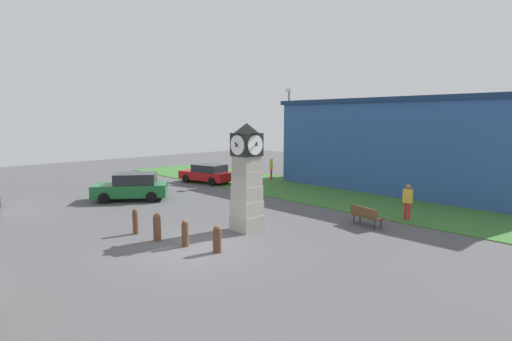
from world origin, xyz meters
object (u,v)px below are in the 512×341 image
bollard_mid_row (157,227)px  pedestrian_crossing_lot (408,200)px  bench (366,215)px  pedestrian_near_bench (271,167)px  bollard_far_row (185,233)px  bollard_end_row (217,239)px  clock_tower (247,178)px  car_far_lot (207,173)px  car_end_of_row (132,187)px  street_lamp_far_side (289,129)px  bollard_near_tower (135,221)px

bollard_mid_row → pedestrian_crossing_lot: bearing=61.7°
pedestrian_crossing_lot → bench: bearing=-111.3°
bench → pedestrian_near_bench: bearing=151.6°
bollard_far_row → pedestrian_near_bench: 17.03m
bollard_far_row → bollard_end_row: bearing=17.7°
clock_tower → bollard_end_row: 3.62m
bollard_end_row → bench: bearing=75.3°
clock_tower → car_far_lot: clock_tower is taller
bollard_far_row → car_end_of_row: car_end_of_row is taller
bollard_end_row → street_lamp_far_side: (-9.41, 14.56, 3.56)m
car_end_of_row → bench: car_end_of_row is taller
pedestrian_crossing_lot → street_lamp_far_side: bearing=156.9°
clock_tower → car_far_lot: size_ratio=1.06×
bollard_mid_row → car_far_lot: size_ratio=0.25×
clock_tower → bollard_far_row: (0.02, -3.24, -1.79)m
bollard_mid_row → pedestrian_crossing_lot: pedestrian_crossing_lot is taller
bollard_end_row → street_lamp_far_side: size_ratio=0.14×
clock_tower → street_lamp_far_side: street_lamp_far_side is taller
bollard_far_row → street_lamp_far_side: size_ratio=0.15×
car_far_lot → pedestrian_near_bench: size_ratio=2.52×
street_lamp_far_side → clock_tower: bearing=-55.8°
bench → street_lamp_far_side: bearing=146.6°
car_far_lot → pedestrian_near_bench: pedestrian_near_bench is taller
bollard_far_row → car_far_lot: (-11.54, 9.76, 0.21)m
bollard_near_tower → street_lamp_far_side: street_lamp_far_side is taller
clock_tower → car_far_lot: 13.33m
bollard_far_row → bench: (3.27, 7.58, -0.00)m
bollard_far_row → clock_tower: bearing=90.4°
bollard_near_tower → bollard_far_row: (2.86, 0.58, -0.02)m
bollard_near_tower → clock_tower: bearing=53.4°
bollard_end_row → street_lamp_far_side: 17.70m
clock_tower → car_end_of_row: (-9.52, -0.59, -1.50)m
bollard_near_tower → pedestrian_near_bench: (-6.35, 14.90, 0.47)m
car_far_lot → street_lamp_far_side: bearing=56.1°
street_lamp_far_side → car_end_of_row: bearing=-97.1°
bollard_mid_row → pedestrian_near_bench: (-7.84, 14.74, 0.45)m
car_far_lot → pedestrian_near_bench: bearing=62.9°
car_far_lot → pedestrian_crossing_lot: pedestrian_crossing_lot is taller
bench → bollard_near_tower: bearing=-126.9°
bollard_far_row → pedestrian_crossing_lot: 10.68m
bollard_end_row → car_far_lot: car_far_lot is taller
bollard_mid_row → pedestrian_crossing_lot: size_ratio=0.63×
bollard_end_row → car_far_lot: size_ratio=0.23×
bollard_end_row → pedestrian_near_bench: bearing=127.4°
clock_tower → pedestrian_near_bench: (-9.18, 11.08, -1.30)m
bollard_end_row → bench: (1.86, 7.13, 0.01)m
bollard_near_tower → bollard_far_row: size_ratio=1.04×
bollard_near_tower → bench: (6.13, 8.16, -0.02)m
bollard_mid_row → bollard_end_row: size_ratio=1.11×
car_end_of_row → pedestrian_crossing_lot: pedestrian_crossing_lot is taller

